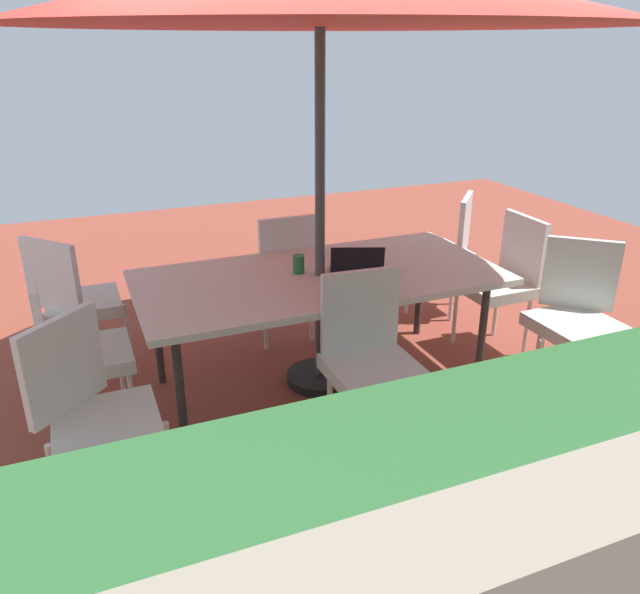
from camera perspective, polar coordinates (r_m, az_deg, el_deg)
The scene contains 13 objects.
ground_plane at distance 4.17m, azimuth 0.00°, elevation -7.83°, with size 10.00×10.00×0.02m, color brown.
hedge_row at distance 2.33m, azimuth 22.57°, elevation -20.28°, with size 6.30×0.61×1.14m, color #2D6633.
dining_table at distance 3.85m, azimuth 0.00°, elevation 1.45°, with size 2.24×1.08×0.76m.
chair_south at distance 4.52m, azimuth -3.47°, elevation 2.54°, with size 0.46×0.46×0.98m.
chair_northwest at distance 4.11m, azimuth 22.46°, elevation -1.34°, with size 0.59×0.59×0.98m.
chair_southwest at distance 5.11m, azimuth 11.31°, elevation 4.52°, with size 0.59×0.59×0.98m.
chair_southeast at distance 4.31m, azimuth -21.60°, elevation -0.10°, with size 0.59×0.58×0.98m.
chair_north at distance 3.30m, azimuth 4.57°, elevation -5.39°, with size 0.47×0.48×0.98m.
chair_northeast at distance 3.01m, azimuth -20.02°, elevation -9.80°, with size 0.59×0.59×0.98m.
chair_east at distance 3.62m, azimuth -21.64°, elevation -4.42°, with size 0.47×0.46×0.98m.
chair_west at distance 4.55m, azimuth 16.42°, elevation 1.75°, with size 0.47×0.46×0.98m.
laptop at distance 3.79m, azimuth 3.36°, elevation 2.56°, with size 0.39×0.35×0.21m.
cup at distance 3.85m, azimuth -1.98°, elevation 3.04°, with size 0.07×0.07×0.11m, color #286B33.
Camera 1 is at (1.37, 3.32, 2.09)m, focal length 34.83 mm.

